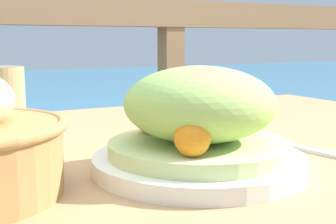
% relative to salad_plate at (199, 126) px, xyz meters
% --- Properties ---
extents(patio_table, '(1.30, 1.00, 0.73)m').
position_rel_salad_plate_xyz_m(patio_table, '(0.02, 0.07, -0.13)').
color(patio_table, tan).
rests_on(patio_table, ground_plane).
extents(railing_fence, '(2.80, 0.08, 1.02)m').
position_rel_salad_plate_xyz_m(railing_fence, '(0.02, 0.96, -0.05)').
color(railing_fence, '#937551').
rests_on(railing_fence, ground_plane).
extents(salad_plate, '(0.27, 0.27, 0.13)m').
position_rel_salad_plate_xyz_m(salad_plate, '(0.00, 0.00, 0.00)').
color(salad_plate, white).
rests_on(salad_plate, patio_table).
extents(drink_glass, '(0.07, 0.07, 0.24)m').
position_rel_salad_plate_xyz_m(drink_glass, '(-0.19, 0.27, 0.00)').
color(drink_glass, tan).
rests_on(drink_glass, patio_table).
extents(knife, '(0.04, 0.18, 0.00)m').
position_rel_salad_plate_xyz_m(knife, '(0.20, 0.01, -0.05)').
color(knife, silver).
rests_on(knife, patio_table).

